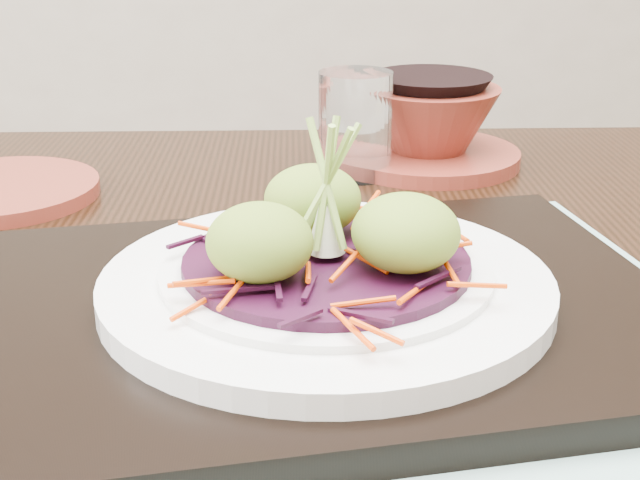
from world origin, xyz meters
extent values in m
cube|color=black|center=(-0.06, -0.02, 0.80)|extent=(1.43, 1.06, 0.04)
cube|color=#7B9F92|center=(-0.10, -0.07, 0.82)|extent=(0.48, 0.38, 0.00)
cube|color=black|center=(-0.10, -0.07, 0.83)|extent=(0.42, 0.32, 0.02)
cylinder|color=white|center=(-0.10, -0.07, 0.85)|extent=(0.27, 0.27, 0.01)
cylinder|color=white|center=(-0.10, -0.07, 0.86)|extent=(0.20, 0.20, 0.01)
cylinder|color=black|center=(-0.10, -0.07, 0.86)|extent=(0.17, 0.17, 0.01)
ellipsoid|color=olive|center=(-0.14, -0.09, 0.89)|extent=(0.06, 0.06, 0.05)
ellipsoid|color=olive|center=(-0.06, -0.09, 0.89)|extent=(0.06, 0.06, 0.05)
ellipsoid|color=olive|center=(-0.10, -0.03, 0.89)|extent=(0.06, 0.06, 0.05)
cylinder|color=white|center=(-0.01, 0.24, 0.87)|extent=(0.09, 0.09, 0.10)
cylinder|color=maroon|center=(0.07, 0.27, 0.82)|extent=(0.19, 0.19, 0.01)
camera|label=1|loc=(-0.19, -0.55, 1.07)|focal=50.00mm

